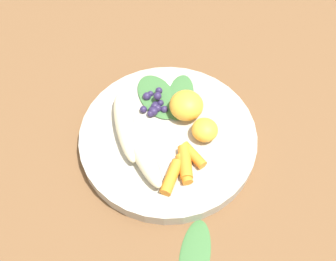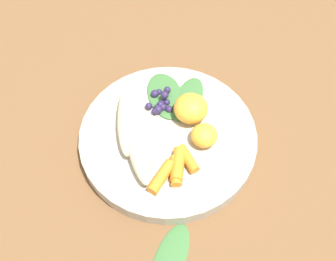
{
  "view_description": "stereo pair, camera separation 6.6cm",
  "coord_description": "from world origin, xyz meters",
  "px_view_note": "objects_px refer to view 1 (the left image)",
  "views": [
    {
      "loc": [
        0.31,
        -0.19,
        0.59
      ],
      "look_at": [
        0.0,
        0.0,
        0.04
      ],
      "focal_mm": 43.89,
      "sensor_mm": 36.0,
      "label": 1
    },
    {
      "loc": [
        0.34,
        -0.13,
        0.59
      ],
      "look_at": [
        0.0,
        0.0,
        0.04
      ],
      "focal_mm": 43.89,
      "sensor_mm": 36.0,
      "label": 2
    }
  ],
  "objects_px": {
    "bowl": "(168,138)",
    "banana_peeled_left": "(142,152)",
    "banana_peeled_right": "(126,127)",
    "orange_segment_near": "(186,105)",
    "kale_leaf_stray": "(195,256)"
  },
  "relations": [
    {
      "from": "bowl",
      "to": "orange_segment_near",
      "type": "xyz_separation_m",
      "value": [
        -0.02,
        0.05,
        0.03
      ]
    },
    {
      "from": "banana_peeled_left",
      "to": "banana_peeled_right",
      "type": "height_order",
      "value": "same"
    },
    {
      "from": "banana_peeled_right",
      "to": "kale_leaf_stray",
      "type": "relative_size",
      "value": 1.2
    },
    {
      "from": "banana_peeled_right",
      "to": "orange_segment_near",
      "type": "relative_size",
      "value": 2.38
    },
    {
      "from": "banana_peeled_left",
      "to": "kale_leaf_stray",
      "type": "bearing_deg",
      "value": 2.93
    },
    {
      "from": "bowl",
      "to": "banana_peeled_right",
      "type": "distance_m",
      "value": 0.07
    },
    {
      "from": "orange_segment_near",
      "to": "kale_leaf_stray",
      "type": "bearing_deg",
      "value": -29.47
    },
    {
      "from": "bowl",
      "to": "orange_segment_near",
      "type": "relative_size",
      "value": 5.17
    },
    {
      "from": "banana_peeled_left",
      "to": "kale_leaf_stray",
      "type": "xyz_separation_m",
      "value": [
        0.17,
        -0.01,
        -0.04
      ]
    },
    {
      "from": "bowl",
      "to": "banana_peeled_left",
      "type": "bearing_deg",
      "value": -74.33
    },
    {
      "from": "orange_segment_near",
      "to": "kale_leaf_stray",
      "type": "distance_m",
      "value": 0.24
    },
    {
      "from": "banana_peeled_left",
      "to": "orange_segment_near",
      "type": "bearing_deg",
      "value": 115.6
    },
    {
      "from": "bowl",
      "to": "orange_segment_near",
      "type": "distance_m",
      "value": 0.06
    },
    {
      "from": "banana_peeled_left",
      "to": "banana_peeled_right",
      "type": "distance_m",
      "value": 0.05
    },
    {
      "from": "banana_peeled_right",
      "to": "orange_segment_near",
      "type": "distance_m",
      "value": 0.11
    }
  ]
}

